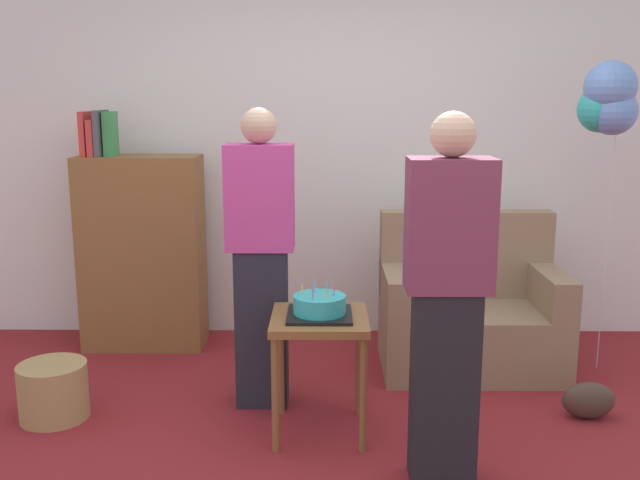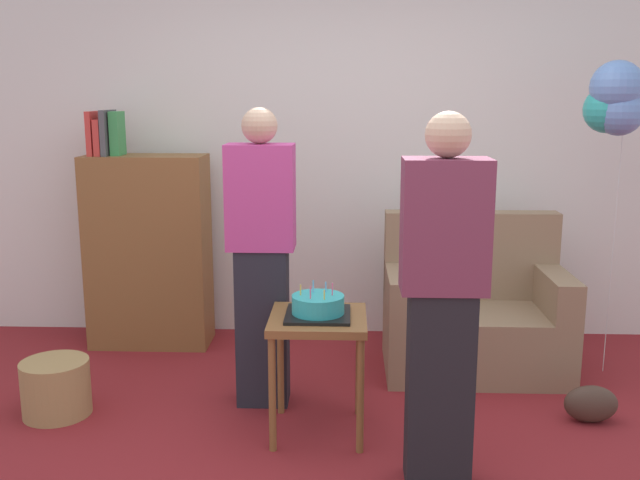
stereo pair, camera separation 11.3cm
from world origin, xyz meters
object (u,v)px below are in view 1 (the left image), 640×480
couch (469,314)px  balloon_bunch (608,101)px  birthday_cake (320,306)px  wicker_basket (53,391)px  bookshelf (142,250)px  person_holding_cake (447,300)px  side_table (320,334)px  handbag (588,400)px  person_blowing_candles (261,257)px

couch → balloon_bunch: size_ratio=0.58×
birthday_cake → wicker_basket: (-1.42, 0.14, -0.52)m
bookshelf → birthday_cake: 1.76m
wicker_basket → balloon_bunch: (3.08, 0.67, 1.50)m
birthday_cake → person_holding_cake: 0.73m
side_table → birthday_cake: 0.15m
wicker_basket → balloon_bunch: 3.49m
birthday_cake → side_table: bearing=-30.8°
side_table → couch: bearing=44.5°
bookshelf → wicker_basket: bearing=-100.3°
birthday_cake → person_holding_cake: (0.55, -0.46, 0.17)m
wicker_basket → handbag: wicker_basket is taller
birthday_cake → balloon_bunch: size_ratio=0.17×
couch → person_holding_cake: (-0.39, -1.38, 0.49)m
couch → bookshelf: 2.20m
person_blowing_candles → birthday_cake: bearing=-28.7°
wicker_basket → balloon_bunch: size_ratio=0.19×
side_table → person_holding_cake: person_holding_cake is taller
couch → handbag: size_ratio=3.93×
bookshelf → handbag: (2.64, -1.12, -0.57)m
side_table → wicker_basket: size_ratio=1.71×
person_blowing_candles → person_holding_cake: (0.87, -0.81, 0.00)m
person_holding_cake → person_blowing_candles: bearing=-55.1°
handbag → balloon_bunch: (0.23, 0.65, 1.55)m
side_table → balloon_bunch: bearing=26.1°
balloon_bunch → wicker_basket: bearing=-167.7°
side_table → handbag: 1.50m
couch → balloon_bunch: balloon_bunch is taller
person_blowing_candles → person_holding_cake: same height
wicker_basket → balloon_bunch: balloon_bunch is taller
bookshelf → wicker_basket: 1.27m
bookshelf → person_holding_cake: size_ratio=0.98×
person_blowing_candles → wicker_basket: bearing=-150.2°
couch → side_table: size_ratio=1.79×
couch → balloon_bunch: 1.51m
bookshelf → person_holding_cake: 2.48m
couch → bookshelf: bearing=170.4°
person_blowing_candles → handbag: (1.75, -0.19, -0.73)m
birthday_cake → handbag: size_ratio=1.14×
couch → wicker_basket: 2.48m
person_blowing_candles → balloon_bunch: size_ratio=0.86×
person_holding_cake → wicker_basket: 2.16m
balloon_bunch → bookshelf: bearing=170.7°
couch → person_holding_cake: size_ratio=0.67×
birthday_cake → bookshelf: bearing=133.3°
bookshelf → side_table: bookshelf is taller
birthday_cake → person_blowing_candles: person_blowing_candles is taller
bookshelf → balloon_bunch: (2.87, -0.47, 0.98)m
birthday_cake → handbag: (1.43, 0.16, -0.57)m
side_table → handbag: (1.43, 0.16, -0.42)m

